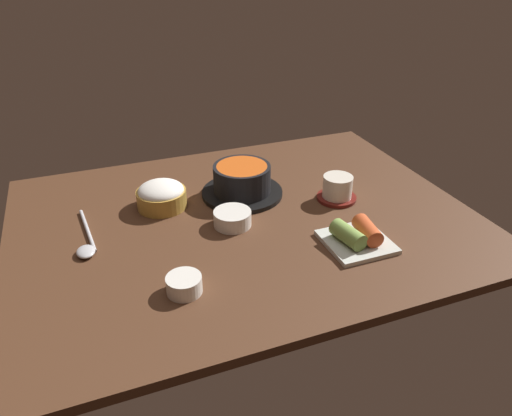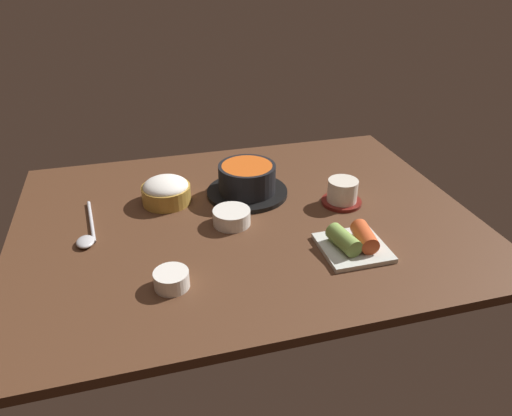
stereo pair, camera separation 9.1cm
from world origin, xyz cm
name	(u,v)px [view 2 (the right image)]	position (x,y,z in cm)	size (l,w,h in cm)	color
dining_table	(245,220)	(0.00, 0.00, 1.00)	(100.00, 76.00, 2.00)	#4C2D1C
stone_pot	(247,181)	(3.07, 10.12, 5.60)	(19.43, 19.43, 7.63)	black
rice_bowl	(166,191)	(-16.09, 11.26, 5.00)	(11.34, 11.34, 6.13)	#B78C38
tea_cup_with_saucer	(342,192)	(23.24, 0.07, 4.85)	(9.35, 9.35, 5.96)	maroon
banchan_cup_center	(232,217)	(-3.50, -2.19, 3.81)	(8.15, 8.15, 3.37)	white
kimchi_plate	(354,242)	(17.66, -18.17, 3.75)	(12.79, 12.79, 4.58)	silver
side_bowl_near	(171,279)	(-18.44, -20.27, 3.71)	(6.34, 6.34, 3.17)	white
spoon	(87,234)	(-33.60, 0.59, 2.61)	(3.88, 19.68, 1.35)	#B7B7BC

